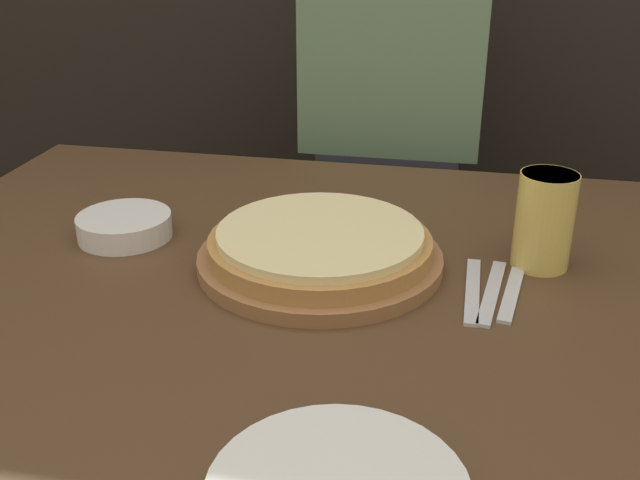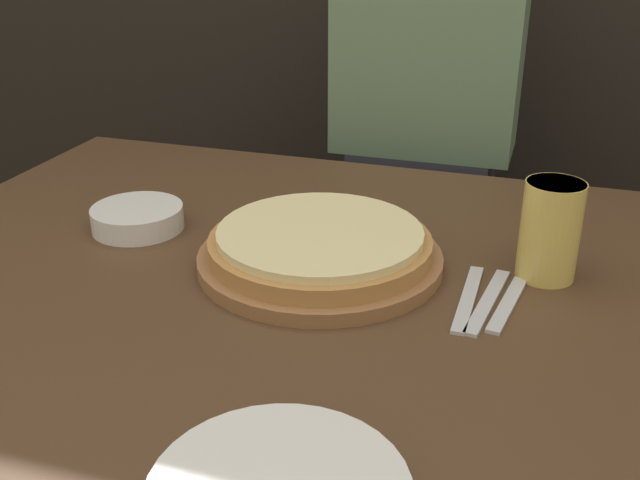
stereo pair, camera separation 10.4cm
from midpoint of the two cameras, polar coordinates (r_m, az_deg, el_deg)
name	(u,v)px [view 1 (the left image)]	position (r m, az deg, el deg)	size (l,w,h in m)	color
pizza_on_board	(320,249)	(1.04, -2.85, -0.76)	(0.34, 0.34, 0.06)	#99663D
beer_glass	(545,217)	(1.06, 14.11, 1.68)	(0.08, 0.08, 0.14)	#E5C65B
side_bowl	(125,226)	(1.19, -17.12, 0.97)	(0.14, 0.14, 0.04)	white
fork	(473,290)	(1.00, 8.64, -3.90)	(0.02, 0.18, 0.00)	silver
dinner_knife	(492,292)	(1.00, 10.08, -4.02)	(0.04, 0.18, 0.00)	silver
spoon	(511,294)	(1.00, 11.52, -4.14)	(0.04, 0.16, 0.00)	silver
diner_person	(390,173)	(1.68, 3.58, 5.07)	(0.38, 0.20, 1.32)	#33333D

